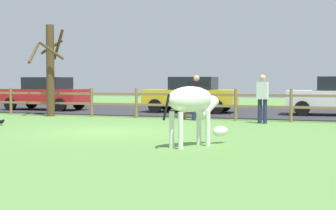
# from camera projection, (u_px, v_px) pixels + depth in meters

# --- Properties ---
(ground_plane) EXTENTS (60.00, 60.00, 0.00)m
(ground_plane) POSITION_uv_depth(u_px,v_px,m) (106.00, 131.00, 14.00)
(ground_plane) COLOR #5B8C42
(parking_asphalt) EXTENTS (28.00, 7.40, 0.05)m
(parking_asphalt) POSITION_uv_depth(u_px,v_px,m) (198.00, 111.00, 22.74)
(parking_asphalt) COLOR #2D2D33
(parking_asphalt) RESTS_ON ground_plane
(paddock_fence) EXTENTS (21.57, 0.11, 1.15)m
(paddock_fence) POSITION_uv_depth(u_px,v_px,m) (160.00, 101.00, 18.76)
(paddock_fence) COLOR olive
(paddock_fence) RESTS_ON ground_plane
(bare_tree) EXTENTS (1.63, 1.53, 3.70)m
(bare_tree) POSITION_uv_depth(u_px,v_px,m) (50.00, 68.00, 19.94)
(bare_tree) COLOR #513A23
(bare_tree) RESTS_ON ground_plane
(zebra) EXTENTS (1.19, 1.74, 1.41)m
(zebra) POSITION_uv_depth(u_px,v_px,m) (193.00, 104.00, 10.67)
(zebra) COLOR white
(zebra) RESTS_ON ground_plane
(crow_on_grass) EXTENTS (0.22, 0.10, 0.20)m
(crow_on_grass) POSITION_uv_depth(u_px,v_px,m) (1.00, 122.00, 15.79)
(crow_on_grass) COLOR black
(crow_on_grass) RESTS_ON ground_plane
(parked_car_yellow) EXTENTS (4.07, 2.03, 1.56)m
(parked_car_yellow) POSITION_uv_depth(u_px,v_px,m) (191.00, 94.00, 21.69)
(parked_car_yellow) COLOR yellow
(parked_car_yellow) RESTS_ON parking_asphalt
(parked_car_red) EXTENTS (4.02, 1.93, 1.56)m
(parked_car_red) POSITION_uv_depth(u_px,v_px,m) (46.00, 93.00, 23.62)
(parked_car_red) COLOR red
(parked_car_red) RESTS_ON parking_asphalt
(visitor_left_of_tree) EXTENTS (0.40, 0.30, 1.64)m
(visitor_left_of_tree) POSITION_uv_depth(u_px,v_px,m) (196.00, 95.00, 17.82)
(visitor_left_of_tree) COLOR #232847
(visitor_left_of_tree) RESTS_ON ground_plane
(visitor_right_of_tree) EXTENTS (0.39, 0.27, 1.64)m
(visitor_right_of_tree) POSITION_uv_depth(u_px,v_px,m) (263.00, 97.00, 16.54)
(visitor_right_of_tree) COLOR #232847
(visitor_right_of_tree) RESTS_ON ground_plane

